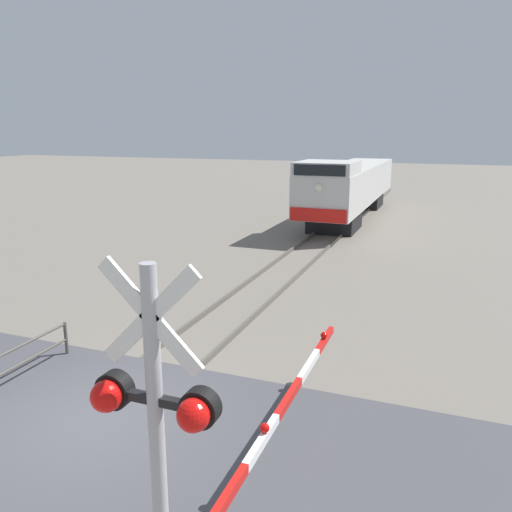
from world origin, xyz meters
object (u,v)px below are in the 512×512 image
Objects in this scene: crossing_signal at (156,441)px; locomotive at (351,186)px; crossing_gate at (232,510)px; guard_railing at (32,354)px.

locomotive is at bearing 97.18° from crossing_signal.
crossing_gate is (3.57, -26.44, -1.12)m from locomotive.
locomotive reaches higher than crossing_gate.
locomotive is 3.95× the size of crossing_signal.
crossing_signal is 0.62× the size of crossing_gate.
crossing_signal is 1.96× the size of guard_railing.
guard_railing is at bearing 143.38° from crossing_signal.
crossing_gate is at bearing 87.89° from crossing_signal.
crossing_signal is at bearing -36.62° from guard_railing.
crossing_signal is 7.70m from guard_railing.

